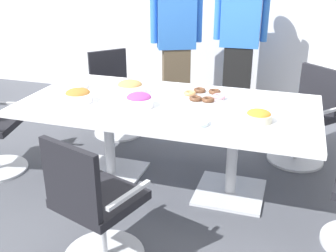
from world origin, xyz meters
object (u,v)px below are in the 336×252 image
snack_bowl_cookies (130,87)px  plate_stack (192,122)px  napkin_pile (77,85)px  snack_bowl_candy_mix (139,100)px  office_chair_3 (115,98)px  donut_platter (204,96)px  snack_bowl_pretzels (78,96)px  conference_table (168,118)px  person_standing_0 (176,41)px  office_chair_2 (304,121)px  person_standing_1 (240,38)px  snack_bowl_chips_orange (259,116)px  office_chair_0 (94,210)px

snack_bowl_cookies → plate_stack: bearing=-36.1°
napkin_pile → snack_bowl_candy_mix: bearing=-22.1°
office_chair_3 → donut_platter: size_ratio=2.49×
snack_bowl_pretzels → donut_platter: size_ratio=0.62×
conference_table → office_chair_3: size_ratio=2.64×
person_standing_0 → office_chair_2: bearing=127.6°
snack_bowl_cookies → conference_table: bearing=-19.7°
snack_bowl_pretzels → napkin_pile: size_ratio=1.40×
person_standing_1 → office_chair_2: bearing=127.4°
napkin_pile → office_chair_2: bearing=19.1°
snack_bowl_chips_orange → donut_platter: bearing=140.7°
office_chair_0 → snack_bowl_cookies: bearing=120.0°
snack_bowl_pretzels → snack_bowl_candy_mix: 0.52m
snack_bowl_chips_orange → snack_bowl_candy_mix: bearing=178.1°
office_chair_3 → person_standing_1: 1.59m
conference_table → snack_bowl_chips_orange: snack_bowl_chips_orange is taller
snack_bowl_candy_mix → snack_bowl_chips_orange: snack_bowl_candy_mix is taller
conference_table → donut_platter: size_ratio=6.56×
napkin_pile → snack_bowl_pretzels: bearing=-58.9°
office_chair_0 → person_standing_0: size_ratio=0.51×
snack_bowl_chips_orange → office_chair_2: bearing=71.1°
person_standing_0 → snack_bowl_pretzels: person_standing_0 is taller
person_standing_0 → snack_bowl_candy_mix: bearing=72.0°
snack_bowl_candy_mix → plate_stack: size_ratio=0.94×
office_chair_0 → napkin_pile: size_ratio=5.62×
office_chair_0 → snack_bowl_candy_mix: bearing=112.0°
snack_bowl_cookies → napkin_pile: bearing=179.0°
snack_bowl_candy_mix → napkin_pile: (-0.72, 0.29, -0.03)m
person_standing_0 → snack_bowl_pretzels: size_ratio=7.91×
office_chair_0 → office_chair_3: bearing=129.3°
snack_bowl_candy_mix → snack_bowl_chips_orange: size_ratio=1.15×
snack_bowl_candy_mix → office_chair_2: bearing=37.5°
person_standing_0 → plate_stack: 2.12m
office_chair_2 → napkin_pile: office_chair_2 is taller
office_chair_3 → plate_stack: bearing=85.4°
snack_bowl_candy_mix → donut_platter: (0.45, 0.37, -0.04)m
conference_table → snack_bowl_candy_mix: bearing=-143.9°
office_chair_2 → person_standing_1: person_standing_1 is taller
snack_bowl_pretzels → donut_platter: (0.96, 0.42, -0.04)m
napkin_pile → snack_bowl_chips_orange: bearing=-11.0°
snack_bowl_pretzels → office_chair_2: bearing=29.9°
office_chair_2 → donut_platter: size_ratio=2.49×
person_standing_1 → office_chair_0: bearing=77.6°
snack_bowl_cookies → snack_bowl_chips_orange: size_ratio=1.24×
office_chair_2 → person_standing_1: bearing=-8.0°
person_standing_1 → snack_bowl_chips_orange: (0.43, -1.92, -0.20)m
snack_bowl_cookies → snack_bowl_candy_mix: size_ratio=1.08×
snack_bowl_candy_mix → conference_table: bearing=36.1°
snack_bowl_cookies → office_chair_0: bearing=-78.0°
office_chair_0 → office_chair_2: 2.30m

